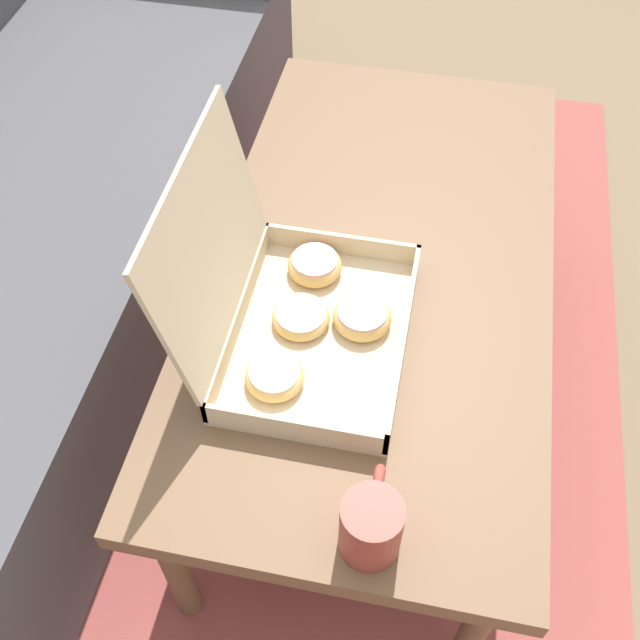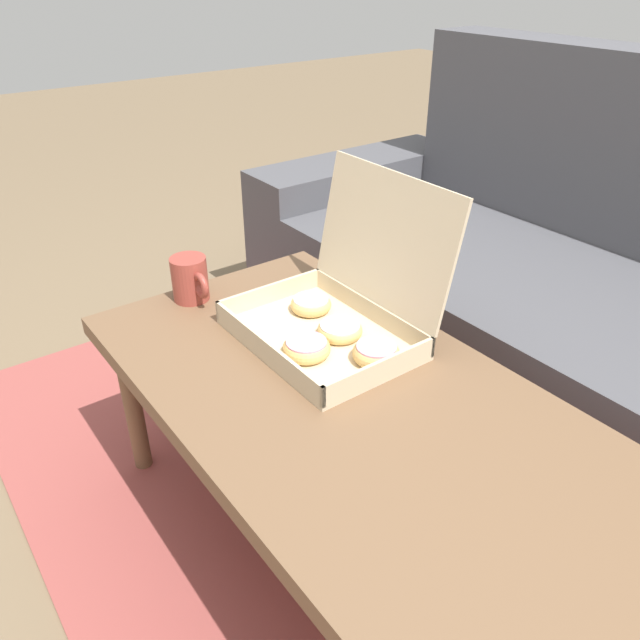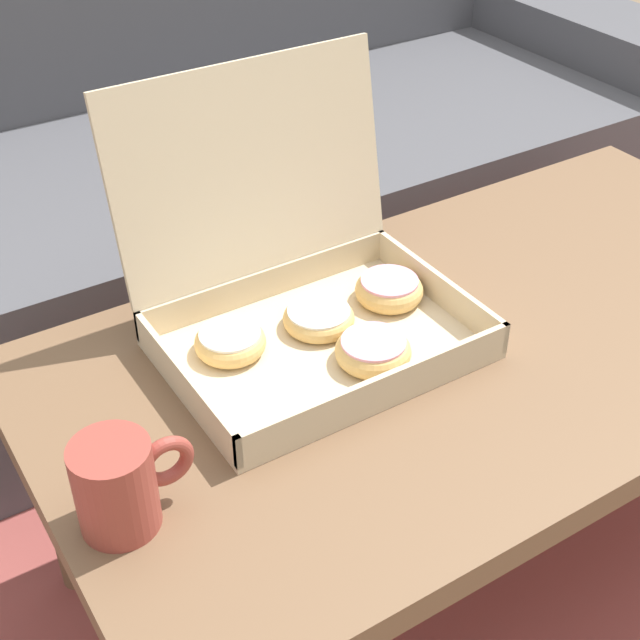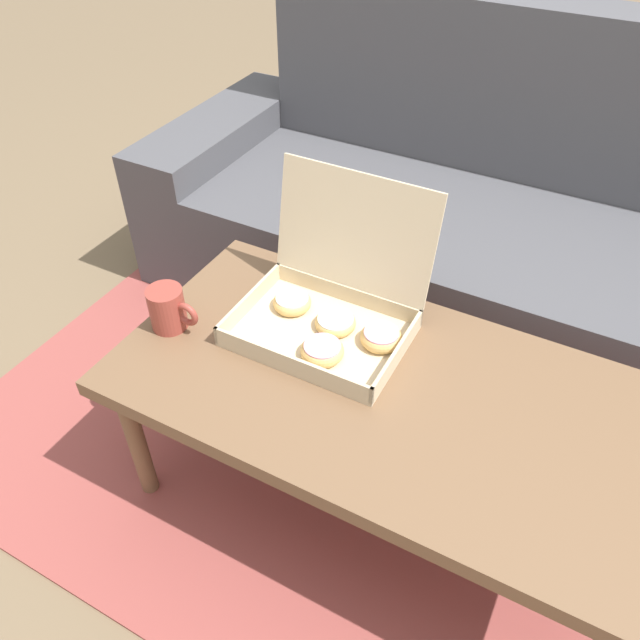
% 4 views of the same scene
% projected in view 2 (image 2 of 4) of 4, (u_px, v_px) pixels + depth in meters
% --- Properties ---
extents(ground_plane, '(12.00, 12.00, 0.00)m').
position_uv_depth(ground_plane, '(376.00, 540.00, 1.42)').
color(ground_plane, '#756047').
extents(area_rug, '(2.41, 1.88, 0.01)m').
position_uv_depth(area_rug, '(466.00, 481.00, 1.57)').
color(area_rug, '#994742').
rests_on(area_rug, ground_plane).
extents(couch, '(2.29, 0.84, 0.93)m').
position_uv_depth(couch, '(612.00, 316.00, 1.69)').
color(couch, '#4C4C51').
rests_on(couch, ground_plane).
extents(coffee_table, '(1.19, 0.62, 0.44)m').
position_uv_depth(coffee_table, '(353.00, 416.00, 1.17)').
color(coffee_table, brown).
rests_on(coffee_table, ground_plane).
extents(pastry_box, '(0.39, 0.34, 0.33)m').
position_uv_depth(pastry_box, '(340.00, 312.00, 1.31)').
color(pastry_box, beige).
rests_on(pastry_box, coffee_table).
extents(coffee_mug, '(0.13, 0.08, 0.11)m').
position_uv_depth(coffee_mug, '(191.00, 279.00, 1.46)').
color(coffee_mug, '#993D33').
rests_on(coffee_mug, coffee_table).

